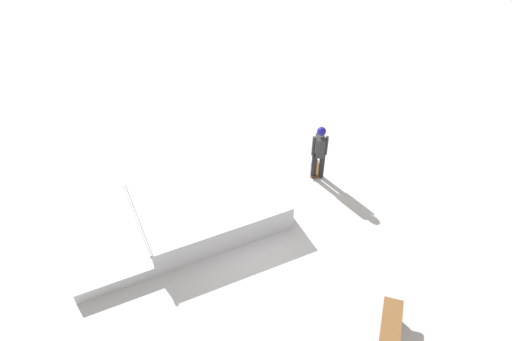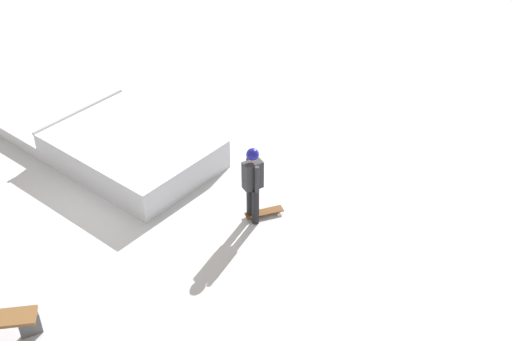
{
  "view_description": "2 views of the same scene",
  "coord_description": "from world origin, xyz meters",
  "px_view_note": "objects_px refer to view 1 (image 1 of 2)",
  "views": [
    {
      "loc": [
        0.03,
        8.47,
        9.02
      ],
      "look_at": [
        -0.41,
        -1.14,
        0.9
      ],
      "focal_mm": 33.53,
      "sensor_mm": 36.0,
      "label": 1
    },
    {
      "loc": [
        -11.37,
        3.01,
        8.64
      ],
      "look_at": [
        -1.95,
        -2.05,
        1.0
      ],
      "focal_mm": 46.31,
      "sensor_mm": 36.0,
      "label": 2
    }
  ],
  "objects_px": {
    "skateboard": "(315,169)",
    "skater": "(320,149)",
    "park_bench": "(390,335)",
    "skate_ramp": "(191,214)"
  },
  "relations": [
    {
      "from": "skateboard",
      "to": "park_bench",
      "type": "relative_size",
      "value": 0.5
    },
    {
      "from": "skateboard",
      "to": "park_bench",
      "type": "distance_m",
      "value": 5.59
    },
    {
      "from": "park_bench",
      "to": "skate_ramp",
      "type": "bearing_deg",
      "value": -40.95
    },
    {
      "from": "skateboard",
      "to": "skate_ramp",
      "type": "bearing_deg",
      "value": -52.34
    },
    {
      "from": "skateboard",
      "to": "skater",
      "type": "bearing_deg",
      "value": 11.5
    },
    {
      "from": "skateboard",
      "to": "park_bench",
      "type": "height_order",
      "value": "park_bench"
    },
    {
      "from": "skate_ramp",
      "to": "skateboard",
      "type": "height_order",
      "value": "skate_ramp"
    },
    {
      "from": "skate_ramp",
      "to": "skateboard",
      "type": "xyz_separation_m",
      "value": [
        -3.49,
        -1.91,
        -0.24
      ]
    },
    {
      "from": "skate_ramp",
      "to": "skateboard",
      "type": "bearing_deg",
      "value": -173.78
    },
    {
      "from": "skate_ramp",
      "to": "park_bench",
      "type": "bearing_deg",
      "value": 116.59
    }
  ]
}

